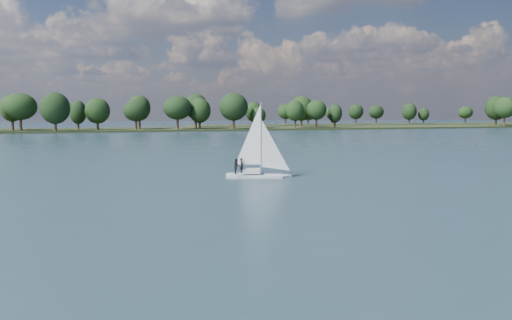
% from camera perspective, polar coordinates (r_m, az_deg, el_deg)
% --- Properties ---
extents(ground, '(700.00, 700.00, 0.00)m').
position_cam_1_polar(ground, '(120.02, -11.81, 1.20)').
color(ground, '#233342').
rests_on(ground, ground).
extents(far_shore, '(660.00, 40.00, 1.50)m').
position_cam_1_polar(far_shore, '(231.34, -15.72, 2.82)').
color(far_shore, black).
rests_on(far_shore, ground).
extents(far_shore_back, '(220.00, 30.00, 1.40)m').
position_cam_1_polar(far_shore_back, '(330.02, 12.55, 3.43)').
color(far_shore_back, black).
rests_on(far_shore_back, ground).
extents(sailboat, '(6.97, 3.79, 8.84)m').
position_cam_1_polar(sailboat, '(63.75, -0.12, 0.42)').
color(sailboat, silver).
rests_on(sailboat, ground).
extents(treeline, '(562.79, 73.54, 18.65)m').
position_cam_1_polar(treeline, '(226.03, -18.44, 4.76)').
color(treeline, black).
rests_on(treeline, ground).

